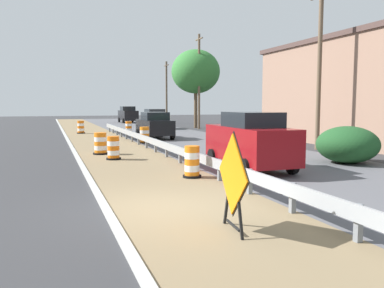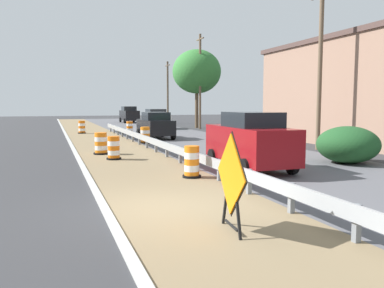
{
  "view_description": "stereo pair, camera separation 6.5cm",
  "coord_description": "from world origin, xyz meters",
  "px_view_note": "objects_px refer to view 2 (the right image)",
  "views": [
    {
      "loc": [
        -2.5,
        -8.98,
        2.47
      ],
      "look_at": [
        2.75,
        5.47,
        0.93
      ],
      "focal_mm": 36.98,
      "sensor_mm": 36.0,
      "label": 1
    },
    {
      "loc": [
        -2.43,
        -9.0,
        2.47
      ],
      "look_at": [
        2.75,
        5.47,
        0.93
      ],
      "focal_mm": 36.98,
      "sensor_mm": 36.0,
      "label": 2
    }
  ],
  "objects_px": {
    "utility_pole_mid": "(200,80)",
    "utility_pole_far": "(168,91)",
    "traffic_barrel_nearest": "(192,163)",
    "traffic_barrel_mid": "(101,144)",
    "traffic_barrel_farthest": "(82,128)",
    "traffic_barrel_far": "(145,136)",
    "traffic_barrel_farther": "(130,128)",
    "car_trailing_near_lane": "(129,115)",
    "car_mid_far_lane": "(156,119)",
    "utility_pole_near": "(320,66)",
    "car_lead_near_lane": "(155,125)",
    "car_lead_far_lane": "(250,141)",
    "warning_sign_diamond": "(231,178)",
    "traffic_barrel_close": "(114,149)"
  },
  "relations": [
    {
      "from": "traffic_barrel_farthest",
      "to": "traffic_barrel_mid",
      "type": "bearing_deg",
      "value": -90.69
    },
    {
      "from": "traffic_barrel_farthest",
      "to": "utility_pole_near",
      "type": "relative_size",
      "value": 0.12
    },
    {
      "from": "car_lead_far_lane",
      "to": "utility_pole_mid",
      "type": "xyz_separation_m",
      "value": [
        7.06,
        23.89,
        3.77
      ]
    },
    {
      "from": "traffic_barrel_far",
      "to": "traffic_barrel_farthest",
      "type": "height_order",
      "value": "traffic_barrel_farthest"
    },
    {
      "from": "traffic_barrel_farthest",
      "to": "car_trailing_near_lane",
      "type": "height_order",
      "value": "car_trailing_near_lane"
    },
    {
      "from": "traffic_barrel_farthest",
      "to": "utility_pole_mid",
      "type": "height_order",
      "value": "utility_pole_mid"
    },
    {
      "from": "utility_pole_mid",
      "to": "utility_pole_far",
      "type": "bearing_deg",
      "value": 89.31
    },
    {
      "from": "traffic_barrel_far",
      "to": "traffic_barrel_farther",
      "type": "bearing_deg",
      "value": 85.33
    },
    {
      "from": "traffic_barrel_nearest",
      "to": "traffic_barrel_mid",
      "type": "xyz_separation_m",
      "value": [
        -2.14,
        7.44,
        0.0
      ]
    },
    {
      "from": "warning_sign_diamond",
      "to": "utility_pole_near",
      "type": "height_order",
      "value": "utility_pole_near"
    },
    {
      "from": "traffic_barrel_farther",
      "to": "traffic_barrel_far",
      "type": "bearing_deg",
      "value": -94.67
    },
    {
      "from": "utility_pole_mid",
      "to": "car_mid_far_lane",
      "type": "bearing_deg",
      "value": 153.79
    },
    {
      "from": "traffic_barrel_mid",
      "to": "traffic_barrel_far",
      "type": "height_order",
      "value": "traffic_barrel_mid"
    },
    {
      "from": "car_lead_near_lane",
      "to": "traffic_barrel_farthest",
      "type": "bearing_deg",
      "value": 32.34
    },
    {
      "from": "warning_sign_diamond",
      "to": "car_lead_far_lane",
      "type": "relative_size",
      "value": 0.42
    },
    {
      "from": "traffic_barrel_far",
      "to": "traffic_barrel_farthest",
      "type": "distance_m",
      "value": 10.63
    },
    {
      "from": "utility_pole_near",
      "to": "utility_pole_far",
      "type": "xyz_separation_m",
      "value": [
        0.6,
        31.4,
        -0.39
      ]
    },
    {
      "from": "traffic_barrel_nearest",
      "to": "traffic_barrel_close",
      "type": "distance_m",
      "value": 5.62
    },
    {
      "from": "traffic_barrel_farther",
      "to": "car_trailing_near_lane",
      "type": "height_order",
      "value": "car_trailing_near_lane"
    },
    {
      "from": "traffic_barrel_nearest",
      "to": "car_mid_far_lane",
      "type": "distance_m",
      "value": 27.41
    },
    {
      "from": "traffic_barrel_farthest",
      "to": "car_mid_far_lane",
      "type": "relative_size",
      "value": 0.24
    },
    {
      "from": "traffic_barrel_mid",
      "to": "utility_pole_near",
      "type": "bearing_deg",
      "value": -9.65
    },
    {
      "from": "traffic_barrel_nearest",
      "to": "traffic_barrel_farther",
      "type": "distance_m",
      "value": 21.49
    },
    {
      "from": "utility_pole_mid",
      "to": "utility_pole_near",
      "type": "bearing_deg",
      "value": -91.34
    },
    {
      "from": "traffic_barrel_close",
      "to": "car_lead_far_lane",
      "type": "relative_size",
      "value": 0.22
    },
    {
      "from": "traffic_barrel_nearest",
      "to": "traffic_barrel_farthest",
      "type": "distance_m",
      "value": 22.44
    },
    {
      "from": "traffic_barrel_farthest",
      "to": "car_mid_far_lane",
      "type": "xyz_separation_m",
      "value": [
        7.67,
        4.45,
        0.51
      ]
    },
    {
      "from": "traffic_barrel_mid",
      "to": "car_lead_near_lane",
      "type": "xyz_separation_m",
      "value": [
        4.83,
        7.91,
        0.47
      ]
    },
    {
      "from": "car_mid_far_lane",
      "to": "utility_pole_mid",
      "type": "xyz_separation_m",
      "value": [
        4.04,
        -1.99,
        3.86
      ]
    },
    {
      "from": "car_trailing_near_lane",
      "to": "utility_pole_mid",
      "type": "relative_size",
      "value": 0.51
    },
    {
      "from": "traffic_barrel_far",
      "to": "utility_pole_near",
      "type": "relative_size",
      "value": 0.12
    },
    {
      "from": "traffic_barrel_mid",
      "to": "traffic_barrel_far",
      "type": "xyz_separation_m",
      "value": [
        3.34,
        4.76,
        -0.02
      ]
    },
    {
      "from": "traffic_barrel_far",
      "to": "car_trailing_near_lane",
      "type": "xyz_separation_m",
      "value": [
        4.46,
        28.94,
        0.63
      ]
    },
    {
      "from": "traffic_barrel_close",
      "to": "utility_pole_far",
      "type": "bearing_deg",
      "value": 69.63
    },
    {
      "from": "traffic_barrel_far",
      "to": "utility_pole_near",
      "type": "xyz_separation_m",
      "value": [
        8.1,
        -6.71,
        4.05
      ]
    },
    {
      "from": "utility_pole_near",
      "to": "traffic_barrel_farthest",
      "type": "bearing_deg",
      "value": 123.74
    },
    {
      "from": "traffic_barrel_farther",
      "to": "utility_pole_near",
      "type": "height_order",
      "value": "utility_pole_near"
    },
    {
      "from": "car_lead_near_lane",
      "to": "car_lead_far_lane",
      "type": "height_order",
      "value": "car_lead_far_lane"
    },
    {
      "from": "traffic_barrel_far",
      "to": "utility_pole_far",
      "type": "relative_size",
      "value": 0.13
    },
    {
      "from": "car_lead_far_lane",
      "to": "utility_pole_far",
      "type": "height_order",
      "value": "utility_pole_far"
    },
    {
      "from": "car_trailing_near_lane",
      "to": "utility_pole_far",
      "type": "xyz_separation_m",
      "value": [
        4.24,
        -4.24,
        3.03
      ]
    },
    {
      "from": "car_trailing_near_lane",
      "to": "utility_pole_far",
      "type": "relative_size",
      "value": 0.6
    },
    {
      "from": "traffic_barrel_nearest",
      "to": "traffic_barrel_farthest",
      "type": "bearing_deg",
      "value": 95.01
    },
    {
      "from": "warning_sign_diamond",
      "to": "traffic_barrel_farthest",
      "type": "bearing_deg",
      "value": -82.1
    },
    {
      "from": "traffic_barrel_farthest",
      "to": "car_trailing_near_lane",
      "type": "distance_m",
      "value": 20.28
    },
    {
      "from": "traffic_barrel_close",
      "to": "car_trailing_near_lane",
      "type": "bearing_deg",
      "value": 78.2
    },
    {
      "from": "traffic_barrel_nearest",
      "to": "car_mid_far_lane",
      "type": "height_order",
      "value": "car_mid_far_lane"
    },
    {
      "from": "traffic_barrel_close",
      "to": "car_lead_near_lane",
      "type": "relative_size",
      "value": 0.25
    },
    {
      "from": "utility_pole_far",
      "to": "car_lead_near_lane",
      "type": "bearing_deg",
      "value": -108.5
    },
    {
      "from": "traffic_barrel_mid",
      "to": "utility_pole_far",
      "type": "xyz_separation_m",
      "value": [
        12.04,
        29.46,
        3.64
      ]
    }
  ]
}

